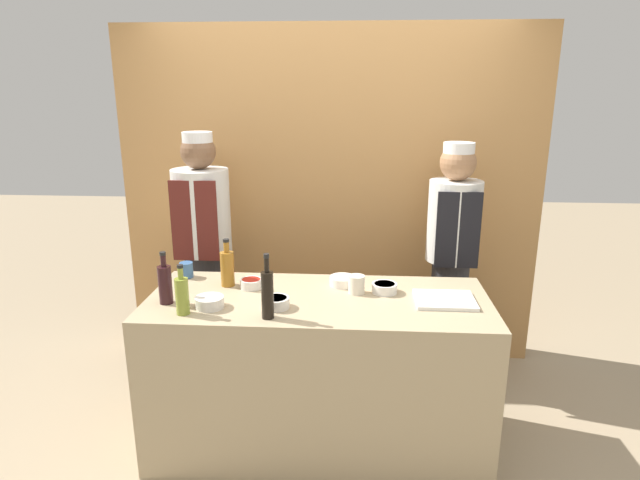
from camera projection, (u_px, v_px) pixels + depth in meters
ground_plane at (318, 441)px, 3.10m from camera, size 14.00×14.00×0.00m
cabinet_wall at (330, 198)px, 3.91m from camera, size 2.99×0.18×2.40m
counter at (318, 373)px, 2.98m from camera, size 1.83×0.76×0.89m
sauce_bowl_brown at (384, 287)px, 2.93m from camera, size 0.14×0.14×0.05m
sauce_bowl_red at (251, 283)px, 3.00m from camera, size 0.12×0.12×0.05m
sauce_bowl_yellow at (210, 302)px, 2.73m from camera, size 0.15×0.15×0.06m
sauce_bowl_green at (343, 280)px, 3.03m from camera, size 0.15×0.15×0.05m
sauce_bowl_white at (276, 302)px, 2.72m from camera, size 0.14×0.14×0.06m
cutting_board at (445, 300)px, 2.80m from camera, size 0.31×0.26×0.02m
bottle_wine at (165, 283)px, 2.76m from camera, size 0.07×0.07×0.28m
bottle_oil at (182, 295)px, 2.63m from camera, size 0.07×0.07×0.26m
bottle_soy at (267, 293)px, 2.58m from camera, size 0.06×0.06×0.33m
bottle_amber at (227, 268)px, 3.01m from camera, size 0.08×0.08×0.27m
cup_blue at (186, 270)px, 3.16m from camera, size 0.08×0.08×0.09m
cup_cream at (357, 284)px, 2.91m from camera, size 0.09×0.09×0.10m
chef_left at (204, 249)px, 3.61m from camera, size 0.37×0.37×1.71m
chef_right at (451, 257)px, 3.51m from camera, size 0.34×0.34×1.65m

